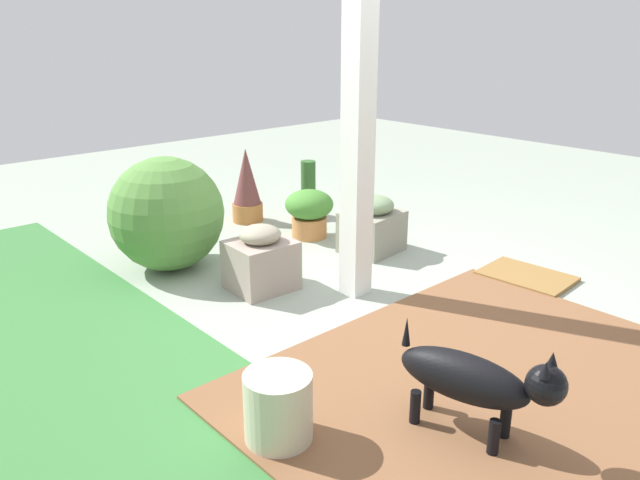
# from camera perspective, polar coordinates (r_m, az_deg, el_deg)

# --- Properties ---
(ground_plane) EXTENTS (12.00, 12.00, 0.00)m
(ground_plane) POSITION_cam_1_polar(r_m,az_deg,el_deg) (3.94, 5.02, -6.04)
(ground_plane) COLOR #99A695
(brick_path) EXTENTS (1.80, 2.40, 0.02)m
(brick_path) POSITION_cam_1_polar(r_m,az_deg,el_deg) (3.23, 14.95, -12.61)
(brick_path) COLOR brown
(brick_path) RESTS_ON ground
(porch_pillar) EXTENTS (0.15, 0.15, 2.34)m
(porch_pillar) POSITION_cam_1_polar(r_m,az_deg,el_deg) (3.79, 3.58, 11.57)
(porch_pillar) COLOR white
(porch_pillar) RESTS_ON ground
(stone_planter_nearest) EXTENTS (0.42, 0.47, 0.45)m
(stone_planter_nearest) POSITION_cam_1_polar(r_m,az_deg,el_deg) (4.78, 4.85, 1.36)
(stone_planter_nearest) COLOR gray
(stone_planter_nearest) RESTS_ON ground
(stone_planter_mid) EXTENTS (0.38, 0.43, 0.45)m
(stone_planter_mid) POSITION_cam_1_polar(r_m,az_deg,el_deg) (4.11, -5.49, -1.89)
(stone_planter_mid) COLOR gray
(stone_planter_mid) RESTS_ON ground
(round_shrub) EXTENTS (0.82, 0.82, 0.82)m
(round_shrub) POSITION_cam_1_polar(r_m,az_deg,el_deg) (4.51, -14.04, 2.37)
(round_shrub) COLOR #558A3E
(round_shrub) RESTS_ON ground
(terracotta_pot_broad) EXTENTS (0.40, 0.40, 0.40)m
(terracotta_pot_broad) POSITION_cam_1_polar(r_m,az_deg,el_deg) (5.09, -1.01, 2.75)
(terracotta_pot_broad) COLOR #C07743
(terracotta_pot_broad) RESTS_ON ground
(terracotta_pot_spiky) EXTENTS (0.27, 0.27, 0.66)m
(terracotta_pot_spiky) POSITION_cam_1_polar(r_m,az_deg,el_deg) (5.52, -6.81, 4.92)
(terracotta_pot_spiky) COLOR #AC6A34
(terracotta_pot_spiky) RESTS_ON ground
(terracotta_pot_tall) EXTENTS (0.24, 0.24, 0.52)m
(terracotta_pot_tall) POSITION_cam_1_polar(r_m,az_deg,el_deg) (5.65, -1.09, 4.00)
(terracotta_pot_tall) COLOR #AA633A
(terracotta_pot_tall) RESTS_ON ground
(dog) EXTENTS (0.71, 0.31, 0.49)m
(dog) POSITION_cam_1_polar(r_m,az_deg,el_deg) (2.71, 14.12, -12.44)
(dog) COLOR black
(dog) RESTS_ON ground
(ceramic_urn) EXTENTS (0.29, 0.29, 0.32)m
(ceramic_urn) POSITION_cam_1_polar(r_m,az_deg,el_deg) (2.68, -3.89, -15.30)
(ceramic_urn) COLOR beige
(ceramic_urn) RESTS_ON ground
(doormat) EXTENTS (0.62, 0.47, 0.03)m
(doormat) POSITION_cam_1_polar(r_m,az_deg,el_deg) (4.55, 18.61, -3.22)
(doormat) COLOR olive
(doormat) RESTS_ON ground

